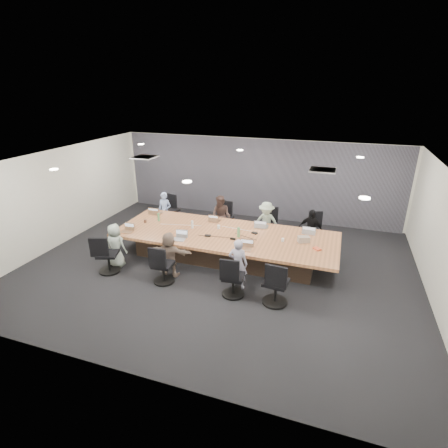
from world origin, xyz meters
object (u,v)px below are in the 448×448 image
(laptop_2, at_px, (262,226))
(snack_packet, at_px, (317,249))
(laptop_3, at_px, (309,232))
(laptop_0, at_px, (156,213))
(conference_table, at_px, (225,245))
(person_1, at_px, (221,217))
(laptop_5, at_px, (179,240))
(person_4, at_px, (116,245))
(chair_1, at_px, (225,221))
(person_2, at_px, (266,223))
(person_3, at_px, (311,229))
(chair_4, at_px, (108,257))
(bottle_green_right, at_px, (239,232))
(chair_6, at_px, (233,280))
(chair_2, at_px, (268,227))
(person_0, at_px, (165,211))
(chair_0, at_px, (170,213))
(canvas_bag, at_px, (304,239))
(laptop_1, at_px, (215,220))
(chair_5, at_px, (163,267))
(bottle_clear, at_px, (192,224))
(chair_3, at_px, (311,232))
(laptop_6, at_px, (244,249))
(mug_brown, at_px, (145,221))
(person_5, at_px, (169,254))
(bottle_green_left, at_px, (159,217))
(stapler, at_px, (233,239))
(person_6, at_px, (238,264))
(chair_7, at_px, (276,286))

(laptop_2, distance_m, snack_packet, 1.91)
(laptop_3, bearing_deg, laptop_0, 1.60)
(conference_table, xyz_separation_m, person_1, (-0.59, 1.35, 0.27))
(laptop_5, bearing_deg, person_4, -167.48)
(chair_1, xyz_separation_m, person_2, (1.43, -0.35, 0.24))
(person_3, bearing_deg, chair_4, -132.14)
(conference_table, relative_size, laptop_0, 16.98)
(chair_1, bearing_deg, bottle_green_right, 126.05)
(chair_6, relative_size, person_3, 0.66)
(chair_2, bearing_deg, person_0, -7.64)
(chair_0, distance_m, canvas_bag, 4.91)
(laptop_1, bearing_deg, canvas_bag, 166.79)
(laptop_1, bearing_deg, chair_5, 81.73)
(person_3, xyz_separation_m, canvas_bag, (-0.07, -1.23, 0.21))
(bottle_clear, bearing_deg, chair_4, -132.15)
(chair_3, xyz_separation_m, laptop_6, (-1.38, -2.50, 0.37))
(chair_4, height_order, mug_brown, chair_4)
(person_5, bearing_deg, laptop_2, -136.34)
(person_4, relative_size, bottle_clear, 5.35)
(laptop_2, distance_m, mug_brown, 3.40)
(bottle_clear, bearing_deg, person_5, -90.59)
(laptop_2, distance_m, bottle_green_left, 3.05)
(chair_0, distance_m, stapler, 3.54)
(chair_0, relative_size, chair_2, 1.20)
(chair_0, distance_m, person_3, 4.72)
(bottle_green_right, xyz_separation_m, mug_brown, (-2.87, 0.10, -0.08))
(chair_2, bearing_deg, person_5, 45.33)
(chair_5, xyz_separation_m, person_2, (1.84, 3.05, 0.25))
(chair_6, relative_size, person_2, 0.63)
(person_6, height_order, canvas_bag, person_6)
(chair_1, xyz_separation_m, chair_7, (2.32, -3.40, 0.03))
(laptop_3, relative_size, bottle_green_right, 1.33)
(bottle_green_left, bearing_deg, laptop_5, -42.04)
(chair_4, xyz_separation_m, bottle_clear, (1.58, 1.75, 0.43))
(person_6, height_order, snack_packet, person_6)
(laptop_0, height_order, canvas_bag, canvas_bag)
(chair_6, bearing_deg, person_1, 108.19)
(chair_5, bearing_deg, chair_0, 111.02)
(chair_5, xyz_separation_m, laptop_3, (3.15, 2.50, 0.35))
(laptop_1, bearing_deg, laptop_3, -178.83)
(person_0, bearing_deg, chair_6, -44.69)
(chair_2, bearing_deg, bottle_clear, 28.60)
(laptop_1, bearing_deg, person_1, -88.83)
(chair_2, relative_size, bottle_green_right, 2.73)
(chair_0, xyz_separation_m, person_4, (-0.02, -3.05, 0.15))
(chair_2, distance_m, person_1, 1.50)
(person_3, height_order, mug_brown, person_3)
(person_1, xyz_separation_m, person_4, (-1.98, -2.70, -0.08))
(person_0, distance_m, laptop_2, 3.44)
(person_4, xyz_separation_m, mug_brown, (0.11, 1.33, 0.20))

